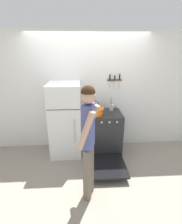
# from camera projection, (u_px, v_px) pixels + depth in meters

# --- Properties ---
(ground_plane) EXTENTS (14.00, 14.00, 0.00)m
(ground_plane) POSITION_uv_depth(u_px,v_px,m) (89.00, 144.00, 4.25)
(ground_plane) COLOR gray
(wall_back) EXTENTS (10.00, 0.06, 2.55)m
(wall_back) POSITION_uv_depth(u_px,v_px,m) (88.00, 92.00, 3.84)
(wall_back) COLOR silver
(wall_back) RESTS_ON ground_plane
(refrigerator) EXTENTS (0.64, 0.67, 1.55)m
(refrigerator) POSITION_uv_depth(u_px,v_px,m) (65.00, 120.00, 3.65)
(refrigerator) COLOR white
(refrigerator) RESTS_ON ground_plane
(stove_range) EXTENTS (0.75, 1.38, 0.92)m
(stove_range) POSITION_uv_depth(u_px,v_px,m) (103.00, 133.00, 3.77)
(stove_range) COLOR #232326
(stove_range) RESTS_ON ground_plane
(dutch_oven_pot) EXTENTS (0.34, 0.30, 0.18)m
(dutch_oven_pot) POSITION_uv_depth(u_px,v_px,m) (96.00, 112.00, 3.49)
(dutch_oven_pot) COLOR orange
(dutch_oven_pot) RESTS_ON stove_range
(tea_kettle) EXTENTS (0.23, 0.18, 0.23)m
(tea_kettle) POSITION_uv_depth(u_px,v_px,m) (96.00, 108.00, 3.74)
(tea_kettle) COLOR silver
(tea_kettle) RESTS_ON stove_range
(utensil_jar) EXTENTS (0.09, 0.09, 0.29)m
(utensil_jar) POSITION_uv_depth(u_px,v_px,m) (111.00, 107.00, 3.76)
(utensil_jar) COLOR silver
(utensil_jar) RESTS_ON stove_range
(person) EXTENTS (0.35, 0.41, 1.75)m
(person) POSITION_uv_depth(u_px,v_px,m) (88.00, 138.00, 2.45)
(person) COLOR #6B6051
(person) RESTS_ON ground_plane
(wall_knife_strip) EXTENTS (0.31, 0.03, 0.34)m
(wall_knife_strip) POSITION_uv_depth(u_px,v_px,m) (115.00, 80.00, 3.73)
(wall_knife_strip) COLOR brown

